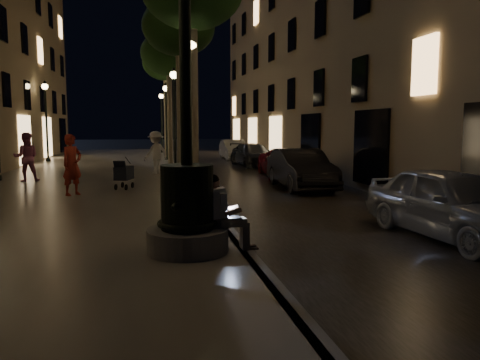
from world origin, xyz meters
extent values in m
plane|color=black|center=(0.00, 15.00, 0.00)|extent=(120.00, 120.00, 0.00)
cube|color=black|center=(3.00, 15.00, 0.01)|extent=(6.00, 45.00, 0.02)
cube|color=#67625A|center=(-4.00, 15.00, 0.10)|extent=(8.00, 45.00, 0.20)
cube|color=#59595B|center=(0.00, 15.00, 0.10)|extent=(0.25, 45.00, 0.20)
cube|color=#846E53|center=(10.00, 18.00, 7.50)|extent=(8.00, 36.00, 15.00)
cylinder|color=#59595B|center=(-1.00, 2.00, 0.40)|extent=(1.40, 1.40, 0.40)
cylinder|color=black|center=(-1.00, 2.00, 1.15)|extent=(0.90, 0.90, 1.10)
torus|color=black|center=(-1.00, 2.00, 0.70)|extent=(1.04, 1.04, 0.10)
torus|color=black|center=(-1.00, 2.00, 1.55)|extent=(0.89, 0.89, 0.09)
cylinder|color=black|center=(-1.00, 2.00, 3.30)|extent=(0.20, 0.20, 3.20)
cube|color=gray|center=(-0.45, 2.00, 0.69)|extent=(0.35, 0.24, 0.18)
cube|color=silver|center=(-0.51, 2.00, 1.02)|extent=(0.44, 0.26, 0.56)
sphere|color=tan|center=(-0.54, 2.00, 1.39)|extent=(0.21, 0.21, 0.21)
sphere|color=black|center=(-0.55, 2.00, 1.42)|extent=(0.21, 0.21, 0.21)
cube|color=gray|center=(-0.21, 1.91, 0.69)|extent=(0.45, 0.13, 0.14)
cube|color=gray|center=(-0.21, 2.09, 0.69)|extent=(0.45, 0.13, 0.14)
cube|color=gray|center=(0.00, 1.91, 0.44)|extent=(0.13, 0.12, 0.49)
cube|color=gray|center=(0.00, 2.09, 0.44)|extent=(0.13, 0.12, 0.49)
cube|color=black|center=(0.10, 1.91, 0.21)|extent=(0.26, 0.10, 0.03)
cube|color=black|center=(0.10, 2.09, 0.21)|extent=(0.26, 0.10, 0.03)
cube|color=black|center=(-0.19, 2.00, 0.77)|extent=(0.24, 0.32, 0.02)
cube|color=black|center=(-0.35, 2.00, 0.87)|extent=(0.09, 0.32, 0.21)
cube|color=#B2C2FF|center=(-0.34, 2.00, 0.87)|extent=(0.06, 0.29, 0.18)
cylinder|color=#6B604C|center=(-0.25, 8.00, 2.70)|extent=(0.28, 0.28, 5.00)
cylinder|color=#6B604C|center=(-0.20, 14.00, 2.75)|extent=(0.28, 0.28, 5.10)
ellipsoid|color=black|center=(-0.20, 14.00, 6.40)|extent=(3.00, 3.00, 2.40)
cylinder|color=#6B604C|center=(-0.30, 20.00, 2.65)|extent=(0.28, 0.28, 4.90)
ellipsoid|color=black|center=(-0.30, 20.00, 6.20)|extent=(3.00, 3.00, 2.40)
cylinder|color=#6B604C|center=(-0.22, 26.00, 2.80)|extent=(0.28, 0.28, 5.20)
ellipsoid|color=black|center=(-0.22, 26.00, 6.50)|extent=(3.00, 3.00, 2.40)
cylinder|color=black|center=(-0.30, 8.00, 0.30)|extent=(0.28, 0.28, 0.20)
cylinder|color=black|center=(-0.30, 8.00, 2.40)|extent=(0.12, 0.12, 4.40)
sphere|color=#FFD88C|center=(-0.30, 8.00, 4.65)|extent=(0.36, 0.36, 0.36)
cone|color=black|center=(-0.30, 8.00, 4.90)|extent=(0.30, 0.30, 0.22)
cylinder|color=black|center=(-0.30, 16.00, 0.30)|extent=(0.28, 0.28, 0.20)
cylinder|color=black|center=(-0.30, 16.00, 2.40)|extent=(0.12, 0.12, 4.40)
sphere|color=#FFD88C|center=(-0.30, 16.00, 4.65)|extent=(0.36, 0.36, 0.36)
cone|color=black|center=(-0.30, 16.00, 4.90)|extent=(0.30, 0.30, 0.22)
cylinder|color=black|center=(-0.30, 24.00, 0.30)|extent=(0.28, 0.28, 0.20)
cylinder|color=black|center=(-0.30, 24.00, 2.40)|extent=(0.12, 0.12, 4.40)
sphere|color=#FFD88C|center=(-0.30, 24.00, 4.65)|extent=(0.36, 0.36, 0.36)
cone|color=black|center=(-0.30, 24.00, 4.90)|extent=(0.30, 0.30, 0.22)
cylinder|color=black|center=(-0.30, 32.00, 0.30)|extent=(0.28, 0.28, 0.20)
cylinder|color=black|center=(-0.30, 32.00, 2.40)|extent=(0.12, 0.12, 4.40)
sphere|color=#FFD88C|center=(-0.30, 32.00, 4.65)|extent=(0.36, 0.36, 0.36)
cone|color=black|center=(-0.30, 32.00, 4.90)|extent=(0.30, 0.30, 0.22)
cylinder|color=black|center=(-7.40, 24.00, 0.30)|extent=(0.28, 0.28, 0.20)
cylinder|color=black|center=(-7.40, 24.00, 2.40)|extent=(0.12, 0.12, 4.40)
sphere|color=#FFD88C|center=(-7.40, 24.00, 4.65)|extent=(0.36, 0.36, 0.36)
cone|color=black|center=(-7.40, 24.00, 4.90)|extent=(0.30, 0.30, 0.22)
cube|color=black|center=(-2.40, 10.41, 0.75)|extent=(0.67, 0.86, 0.45)
cube|color=black|center=(-2.51, 10.07, 1.05)|extent=(0.43, 0.29, 0.29)
cylinder|color=black|center=(-2.67, 10.18, 0.30)|extent=(0.10, 0.20, 0.20)
cylinder|color=black|center=(-2.33, 10.06, 0.30)|extent=(0.10, 0.20, 0.20)
cylinder|color=black|center=(-2.47, 10.75, 0.30)|extent=(0.10, 0.20, 0.20)
cylinder|color=black|center=(-2.13, 10.63, 0.30)|extent=(0.10, 0.20, 0.20)
cylinder|color=black|center=(-2.27, 10.78, 1.15)|extent=(0.17, 0.43, 0.28)
imported|color=#979A9E|center=(4.56, 2.61, 0.75)|extent=(2.12, 4.53, 1.50)
imported|color=black|center=(4.00, 10.64, 0.75)|extent=(1.71, 4.57, 1.49)
imported|color=maroon|center=(4.70, 14.46, 0.66)|extent=(2.67, 4.98, 1.33)
imported|color=#2C2D31|center=(4.45, 20.48, 0.65)|extent=(2.18, 4.64, 1.31)
imported|color=#A2A19D|center=(4.35, 25.92, 0.68)|extent=(1.47, 4.16, 1.37)
imported|color=#B93225|center=(-3.90, 9.28, 1.15)|extent=(0.81, 0.81, 1.90)
imported|color=#CA6B98|center=(-6.16, 13.34, 1.15)|extent=(1.03, 0.87, 1.89)
imported|color=silver|center=(-1.20, 15.39, 1.15)|extent=(1.40, 1.29, 1.90)
imported|color=black|center=(-0.40, 7.24, 0.64)|extent=(1.69, 0.63, 0.88)
camera|label=1|loc=(-1.69, -5.89, 2.36)|focal=35.00mm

